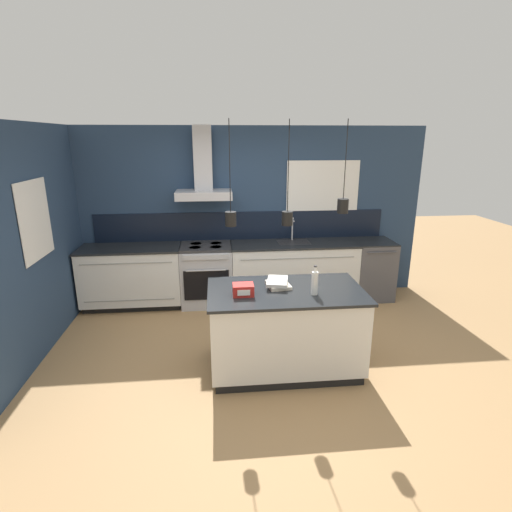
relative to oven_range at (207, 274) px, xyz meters
name	(u,v)px	position (x,y,z in m)	size (l,w,h in m)	color
ground_plane	(254,359)	(0.55, -1.69, -0.46)	(16.00, 16.00, 0.00)	#A87F51
wall_back	(240,211)	(0.53, 0.31, 0.90)	(5.60, 2.35, 2.60)	navy
wall_left	(40,239)	(-1.88, -0.99, 0.85)	(0.08, 3.80, 2.60)	navy
counter_run_left	(132,276)	(-1.09, 0.01, 0.01)	(1.45, 0.64, 0.91)	black
counter_run_sink	(293,271)	(1.32, 0.01, 0.01)	(1.91, 0.64, 1.26)	black
oven_range	(207,274)	(0.00, 0.00, 0.00)	(0.75, 0.66, 0.91)	#B5B5BA
dishwasher	(371,269)	(2.56, 0.00, 0.00)	(0.58, 0.65, 0.91)	#4C4C51
kitchen_island	(285,329)	(0.87, -1.88, 0.00)	(1.62, 0.94, 0.91)	black
bottle_on_island	(315,282)	(1.13, -2.03, 0.58)	(0.07, 0.07, 0.30)	silver
book_stack	(278,283)	(0.80, -1.77, 0.49)	(0.28, 0.35, 0.07)	beige
red_supply_box	(243,290)	(0.42, -1.98, 0.51)	(0.21, 0.17, 0.11)	red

